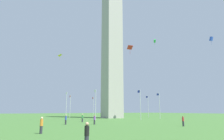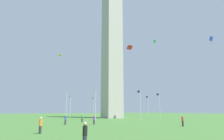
% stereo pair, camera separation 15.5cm
% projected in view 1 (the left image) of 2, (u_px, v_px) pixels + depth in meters
% --- Properties ---
extents(ground_plane, '(260.00, 260.00, 0.00)m').
position_uv_depth(ground_plane, '(112.00, 118.00, 63.13)').
color(ground_plane, '#3D6B2D').
extents(obelisk_monument, '(5.67, 5.67, 51.56)m').
position_uv_depth(obelisk_monument, '(112.00, 44.00, 68.49)').
color(obelisk_monument, '#A8A399').
rests_on(obelisk_monument, ground).
extents(flagpole_n, '(1.12, 0.14, 7.93)m').
position_uv_depth(flagpole_n, '(93.00, 106.00, 77.30)').
color(flagpole_n, silver).
rests_on(flagpole_n, ground).
extents(flagpole_ne, '(1.12, 0.14, 7.93)m').
position_uv_depth(flagpole_ne, '(70.00, 105.00, 68.22)').
color(flagpole_ne, silver).
rests_on(flagpole_ne, ground).
extents(flagpole_e, '(1.12, 0.14, 7.93)m').
position_uv_depth(flagpole_e, '(66.00, 104.00, 56.72)').
color(flagpole_e, silver).
rests_on(flagpole_e, ground).
extents(flagpole_se, '(1.12, 0.14, 7.93)m').
position_uv_depth(flagpole_se, '(96.00, 103.00, 49.54)').
color(flagpole_se, silver).
rests_on(flagpole_se, ground).
extents(flagpole_s, '(1.12, 0.14, 7.93)m').
position_uv_depth(flagpole_s, '(140.00, 103.00, 50.88)').
color(flagpole_s, silver).
rests_on(flagpole_s, ground).
extents(flagpole_sw, '(1.12, 0.14, 7.93)m').
position_uv_depth(flagpole_sw, '(159.00, 104.00, 59.96)').
color(flagpole_sw, silver).
rests_on(flagpole_sw, ground).
extents(flagpole_w, '(1.12, 0.14, 7.93)m').
position_uv_depth(flagpole_w, '(148.00, 105.00, 71.46)').
color(flagpole_w, silver).
rests_on(flagpole_w, ground).
extents(flagpole_nw, '(1.12, 0.14, 7.93)m').
position_uv_depth(flagpole_nw, '(122.00, 106.00, 78.64)').
color(flagpole_nw, silver).
rests_on(flagpole_nw, ground).
extents(person_red_shirt, '(0.32, 0.32, 1.61)m').
position_uv_depth(person_red_shirt, '(183.00, 121.00, 30.07)').
color(person_red_shirt, '#2D2D38').
rests_on(person_red_shirt, ground).
extents(person_green_shirt, '(0.32, 0.32, 1.70)m').
position_uv_depth(person_green_shirt, '(82.00, 118.00, 41.19)').
color(person_green_shirt, '#2D2D38').
rests_on(person_green_shirt, ground).
extents(person_purple_shirt, '(0.32, 0.32, 1.64)m').
position_uv_depth(person_purple_shirt, '(94.00, 120.00, 34.14)').
color(person_purple_shirt, '#2D2D38').
rests_on(person_purple_shirt, ground).
extents(person_blue_shirt, '(0.32, 0.32, 1.71)m').
position_uv_depth(person_blue_shirt, '(66.00, 120.00, 33.88)').
color(person_blue_shirt, '#2D2D38').
rests_on(person_blue_shirt, ground).
extents(person_black_shirt, '(0.32, 0.32, 1.67)m').
position_uv_depth(person_black_shirt, '(87.00, 135.00, 12.60)').
color(person_black_shirt, '#2D2D38').
rests_on(person_black_shirt, ground).
extents(person_orange_shirt, '(0.32, 0.32, 1.74)m').
position_uv_depth(person_orange_shirt, '(41.00, 125.00, 20.51)').
color(person_orange_shirt, '#2D2D38').
rests_on(person_orange_shirt, ground).
extents(kite_green_box, '(1.08, 0.96, 1.94)m').
position_uv_depth(kite_green_box, '(155.00, 41.00, 57.37)').
color(kite_green_box, green).
extents(kite_blue_box, '(1.01, 0.68, 2.50)m').
position_uv_depth(kite_blue_box, '(211.00, 39.00, 56.00)').
color(kite_blue_box, blue).
extents(kite_red_diamond, '(1.23, 1.37, 1.98)m').
position_uv_depth(kite_red_diamond, '(130.00, 48.00, 43.35)').
color(kite_red_diamond, red).
extents(kite_yellow_diamond, '(1.23, 1.22, 1.49)m').
position_uv_depth(kite_yellow_diamond, '(60.00, 55.00, 49.66)').
color(kite_yellow_diamond, yellow).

